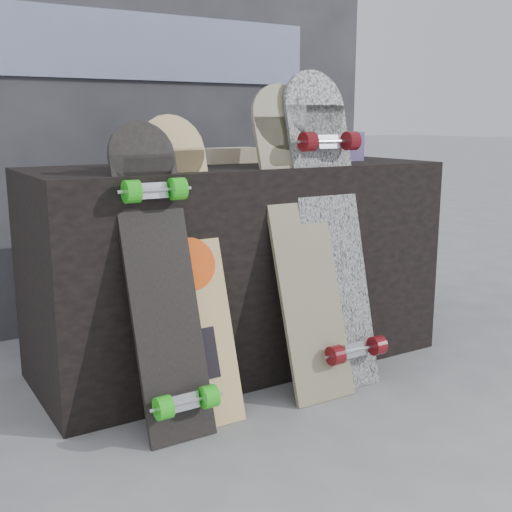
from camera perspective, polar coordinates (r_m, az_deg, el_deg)
ground at (r=2.29m, az=4.90°, el=-13.05°), size 60.00×60.00×0.00m
vendor_table at (r=2.56m, az=-1.57°, el=-0.84°), size 1.60×0.60×0.80m
booth at (r=3.26m, az=-9.32°, el=14.18°), size 2.40×0.22×2.20m
merch_box_purple at (r=2.35m, az=-8.74°, el=8.96°), size 0.18×0.12×0.10m
merch_box_small at (r=2.78m, az=7.54°, el=9.65°), size 0.14×0.14×0.12m
merch_box_flat at (r=2.60m, az=-2.38°, el=8.92°), size 0.22×0.10×0.06m
longboard_geisha at (r=2.10m, az=-5.97°, el=-0.35°), size 0.23×0.32×0.99m
longboard_celtic at (r=2.30m, az=3.89°, el=2.31°), size 0.25×0.35×1.10m
longboard_cascadia at (r=2.37m, az=6.70°, el=2.92°), size 0.26×0.36×1.15m
skateboard_dark at (r=2.01m, az=-8.43°, el=-1.63°), size 0.22×0.37×0.97m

